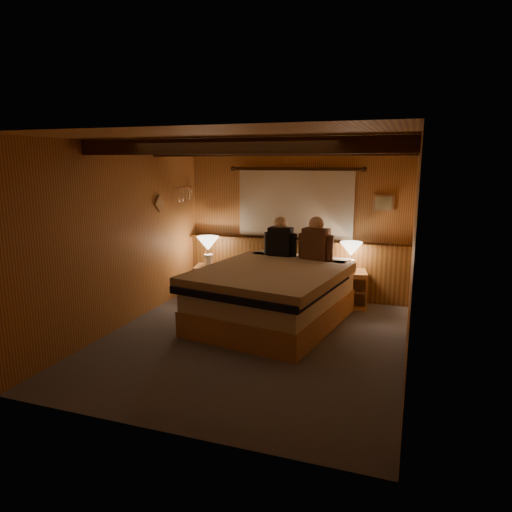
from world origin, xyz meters
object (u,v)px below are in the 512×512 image
at_px(nightstand_right, 349,289).
at_px(person_left, 280,240).
at_px(bed, 273,294).
at_px(lamp_right, 351,251).
at_px(person_right, 316,242).
at_px(nightstand_left, 209,281).
at_px(lamp_left, 208,245).
at_px(duffel_bag, 206,286).

bearing_deg(nightstand_right, person_left, -179.37).
distance_m(bed, lamp_right, 1.47).
height_order(lamp_right, person_right, person_right).
xyz_separation_m(person_left, person_right, (0.56, -0.09, 0.01)).
relative_size(nightstand_right, person_left, 0.93).
height_order(nightstand_left, lamp_right, lamp_right).
relative_size(lamp_left, person_left, 0.76).
relative_size(bed, person_right, 3.80).
bearing_deg(person_left, bed, -76.86).
bearing_deg(duffel_bag, bed, -26.49).
xyz_separation_m(lamp_left, person_right, (1.82, -0.22, 0.19)).
xyz_separation_m(nightstand_left, person_right, (1.79, -0.17, 0.77)).
bearing_deg(lamp_left, nightstand_right, 2.50).
xyz_separation_m(nightstand_right, person_left, (-1.02, -0.23, 0.73)).
bearing_deg(duffel_bag, lamp_left, 81.59).
relative_size(person_left, person_right, 0.95).
relative_size(lamp_right, duffel_bag, 0.79).
xyz_separation_m(bed, person_left, (-0.14, 0.82, 0.61)).
bearing_deg(bed, nightstand_left, 156.44).
xyz_separation_m(bed, person_right, (0.42, 0.73, 0.62)).
relative_size(person_right, duffel_bag, 1.18).
distance_m(nightstand_right, person_left, 1.28).
bearing_deg(person_left, duffel_bag, -178.54).
bearing_deg(nightstand_left, lamp_left, 110.48).
height_order(nightstand_right, person_left, person_left).
height_order(nightstand_left, duffel_bag, nightstand_left).
xyz_separation_m(person_left, duffel_bag, (-1.28, 0.04, -0.84)).
bearing_deg(bed, duffel_bag, 158.54).
xyz_separation_m(lamp_right, person_right, (-0.46, -0.35, 0.16)).
bearing_deg(person_left, lamp_left, 177.45).
bearing_deg(lamp_left, duffel_bag, -103.15).
xyz_separation_m(lamp_left, lamp_right, (2.28, 0.13, 0.03)).
xyz_separation_m(nightstand_right, duffel_bag, (-2.30, -0.19, -0.11)).
height_order(nightstand_left, nightstand_right, nightstand_right).
height_order(bed, nightstand_right, bed).
bearing_deg(lamp_right, duffel_bag, -174.66).
bearing_deg(bed, person_left, 109.62).
bearing_deg(person_right, lamp_right, 49.34).
relative_size(lamp_left, lamp_right, 1.08).
relative_size(nightstand_right, lamp_left, 1.22).
bearing_deg(duffel_bag, person_left, 2.92).
relative_size(nightstand_left, duffel_bag, 0.94).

